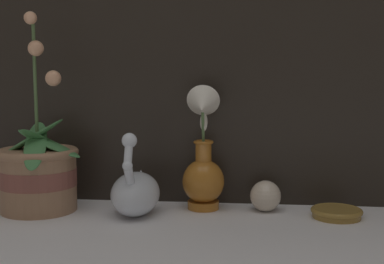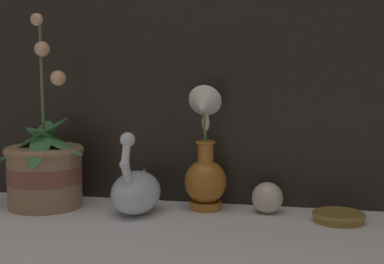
{
  "view_description": "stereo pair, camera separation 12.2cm",
  "coord_description": "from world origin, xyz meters",
  "px_view_note": "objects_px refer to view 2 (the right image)",
  "views": [
    {
      "loc": [
        0.16,
        -1.1,
        0.33
      ],
      "look_at": [
        0.04,
        0.11,
        0.19
      ],
      "focal_mm": 50.0,
      "sensor_mm": 36.0,
      "label": 1
    },
    {
      "loc": [
        0.28,
        -1.08,
        0.33
      ],
      "look_at": [
        0.04,
        0.11,
        0.19
      ],
      "focal_mm": 50.0,
      "sensor_mm": 36.0,
      "label": 2
    }
  ],
  "objects_px": {
    "blue_vase": "(205,166)",
    "amber_dish": "(339,216)",
    "swan_figurine": "(136,190)",
    "orchid_potted_plant": "(45,169)",
    "glass_sphere": "(267,198)"
  },
  "relations": [
    {
      "from": "glass_sphere",
      "to": "amber_dish",
      "type": "xyz_separation_m",
      "value": [
        0.16,
        -0.04,
        -0.02
      ]
    },
    {
      "from": "glass_sphere",
      "to": "amber_dish",
      "type": "bearing_deg",
      "value": -14.37
    },
    {
      "from": "glass_sphere",
      "to": "amber_dish",
      "type": "relative_size",
      "value": 0.63
    },
    {
      "from": "swan_figurine",
      "to": "amber_dish",
      "type": "distance_m",
      "value": 0.46
    },
    {
      "from": "blue_vase",
      "to": "amber_dish",
      "type": "height_order",
      "value": "blue_vase"
    },
    {
      "from": "glass_sphere",
      "to": "amber_dish",
      "type": "distance_m",
      "value": 0.17
    },
    {
      "from": "blue_vase",
      "to": "orchid_potted_plant",
      "type": "bearing_deg",
      "value": -172.82
    },
    {
      "from": "orchid_potted_plant",
      "to": "amber_dish",
      "type": "relative_size",
      "value": 4.01
    },
    {
      "from": "orchid_potted_plant",
      "to": "blue_vase",
      "type": "height_order",
      "value": "orchid_potted_plant"
    },
    {
      "from": "orchid_potted_plant",
      "to": "glass_sphere",
      "type": "distance_m",
      "value": 0.54
    },
    {
      "from": "blue_vase",
      "to": "amber_dish",
      "type": "distance_m",
      "value": 0.33
    },
    {
      "from": "orchid_potted_plant",
      "to": "glass_sphere",
      "type": "bearing_deg",
      "value": 5.18
    },
    {
      "from": "glass_sphere",
      "to": "swan_figurine",
      "type": "bearing_deg",
      "value": -167.9
    },
    {
      "from": "amber_dish",
      "to": "orchid_potted_plant",
      "type": "bearing_deg",
      "value": -179.35
    },
    {
      "from": "swan_figurine",
      "to": "amber_dish",
      "type": "xyz_separation_m",
      "value": [
        0.46,
        0.02,
        -0.04
      ]
    }
  ]
}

